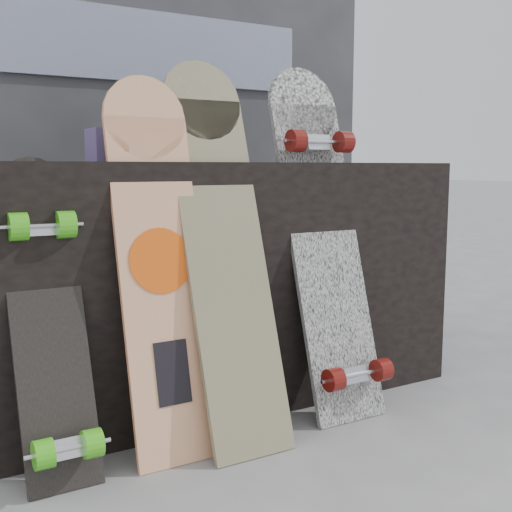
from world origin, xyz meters
TOP-DOWN VIEW (x-y plane):
  - ground at (0.00, 0.00)m, footprint 60.00×60.00m
  - vendor_table at (0.00, 0.50)m, footprint 1.60×0.60m
  - booth at (0.00, 1.35)m, footprint 2.40×0.22m
  - merch_box_purple at (-0.35, 0.45)m, footprint 0.18×0.12m
  - merch_box_small at (0.34, 0.47)m, footprint 0.14×0.14m
  - merch_box_flat at (-0.13, 0.62)m, footprint 0.22×0.10m
  - longboard_geisha at (-0.34, 0.16)m, footprint 0.24×0.25m
  - longboard_celtic at (-0.15, 0.16)m, footprint 0.25×0.37m
  - longboard_cascadia at (0.24, 0.20)m, footprint 0.26×0.39m
  - skateboard_dark at (-0.64, 0.17)m, footprint 0.19×0.33m

SIDE VIEW (x-z plane):
  - ground at x=0.00m, z-range 0.00..0.00m
  - vendor_table at x=0.00m, z-range 0.00..0.80m
  - skateboard_dark at x=-0.64m, z-range 0.01..0.82m
  - longboard_geisha at x=-0.34m, z-range 0.03..1.07m
  - longboard_cascadia at x=0.24m, z-range 0.02..1.14m
  - longboard_celtic at x=-0.15m, z-range 0.03..1.13m
  - merch_box_flat at x=-0.13m, z-range 0.80..0.86m
  - merch_box_purple at x=-0.35m, z-range 0.80..0.90m
  - merch_box_small at x=0.34m, z-range 0.80..0.92m
  - booth at x=0.00m, z-range 0.00..2.20m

